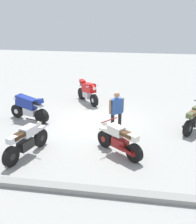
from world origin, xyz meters
The scene contains 8 objects.
ground_plane centered at (0.00, 0.00, 0.00)m, with size 40.00×40.00×0.00m, color #9E9E99.
curb_edge centered at (0.00, 4.60, 0.07)m, with size 14.00×0.30×0.15m, color gray.
motorcycle_red_sportbike centered at (0.77, -2.68, 0.59)m, with size 1.35×1.65×1.14m.
motorcycle_cream_vintage centered at (-1.27, 2.40, 0.49)m, with size 1.60×1.37×1.07m.
motorcycle_olive_vintage centered at (-4.04, 0.03, 0.49)m, with size 1.17×1.74×1.07m.
motorcycle_silver_cruiser centered at (1.68, 3.00, 0.52)m, with size 0.91×2.03×1.09m.
motorcycle_blue_sportbike centered at (2.80, 0.06, 0.59)m, with size 1.90×0.92×1.14m.
person_in_blue_shirt centered at (-1.01, 0.80, 0.93)m, with size 0.56×0.51×1.65m.
Camera 1 is at (-1.88, 10.51, 4.51)m, focal length 44.44 mm.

